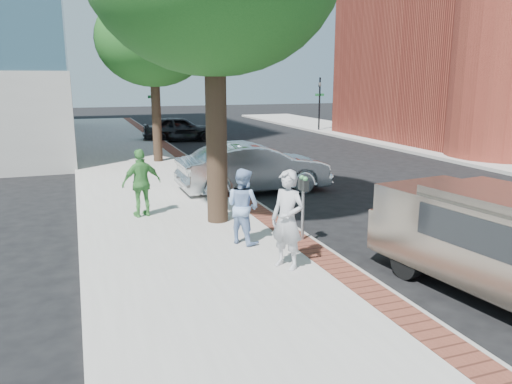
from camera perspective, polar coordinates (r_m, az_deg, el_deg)
name	(u,v)px	position (r m, az deg, el deg)	size (l,w,h in m)	color
ground	(266,246)	(11.36, 1.18, -6.24)	(120.00, 120.00, 0.00)	black
sidewalk	(149,181)	(18.53, -12.17, 1.22)	(5.00, 60.00, 0.15)	#9E9991
brick_strip	(207,175)	(18.92, -5.58, 1.94)	(0.60, 60.00, 0.01)	brown
curb	(216,177)	(19.02, -4.55, 1.77)	(0.10, 60.00, 0.15)	gray
sidewalk_far	(493,158)	(25.99, 25.42, 3.55)	(5.00, 60.00, 0.15)	#9E9991
signal_near	(154,102)	(32.40, -11.62, 9.99)	(0.70, 0.15, 3.80)	black
signal_far	(320,100)	(35.99, 7.27, 10.41)	(0.70, 0.15, 3.80)	black
tree_far	(153,40)	(22.32, -11.68, 16.66)	(4.80, 4.80, 7.14)	black
parking_meter	(303,194)	(11.10, 5.42, -0.28)	(0.12, 0.32, 1.47)	gray
person_gray	(287,220)	(9.47, 3.61, -3.19)	(0.70, 0.46, 1.91)	#ADADB2
person_officer	(243,206)	(10.94, -1.51, -1.61)	(0.81, 0.63, 1.67)	#8FAEDD
person_green	(142,183)	(13.38, -12.94, 1.02)	(1.05, 0.44, 1.79)	#459443
sedan_silver	(254,168)	(16.48, -0.21, 2.76)	(1.75, 5.03, 1.66)	silver
bg_car	(180,129)	(30.80, -8.71, 7.18)	(1.78, 4.42, 1.51)	black
van	(506,242)	(9.48, 26.68, -5.09)	(2.57, 5.24, 1.86)	gray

